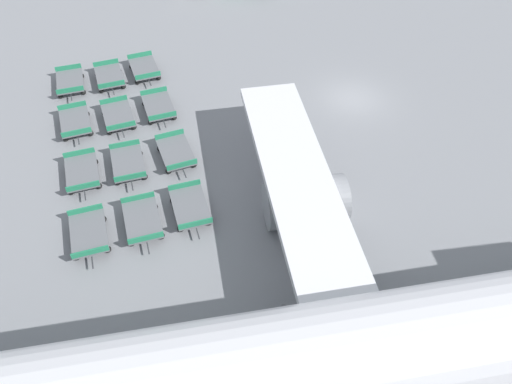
{
  "coord_description": "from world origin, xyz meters",
  "views": [
    {
      "loc": [
        26.03,
        -11.27,
        19.76
      ],
      "look_at": [
        8.85,
        -8.18,
        1.56
      ],
      "focal_mm": 35.0,
      "sensor_mm": 36.0,
      "label": 1
    }
  ],
  "objects": [
    {
      "name": "baggage_dolly_row_mid_b_col_c",
      "position": [
        3.9,
        -12.01,
        0.49
      ],
      "size": [
        3.72,
        2.28,
        0.92
      ],
      "color": "slate",
      "rests_on": "ground_plane"
    },
    {
      "name": "baggage_dolly_row_near_col_a",
      "position": [
        -4.63,
        -18.63,
        0.49
      ],
      "size": [
        3.69,
        2.08,
        0.92
      ],
      "color": "slate",
      "rests_on": "ground_plane"
    },
    {
      "name": "baggage_dolly_row_mid_b_col_d",
      "position": [
        8.31,
        -11.57,
        0.49
      ],
      "size": [
        3.69,
        2.09,
        0.92
      ],
      "color": "slate",
      "rests_on": "ground_plane"
    },
    {
      "name": "baggage_dolly_row_near_col_c",
      "position": [
        4.64,
        -17.28,
        0.49
      ],
      "size": [
        3.7,
        2.13,
        0.92
      ],
      "color": "slate",
      "rests_on": "ground_plane"
    },
    {
      "name": "baggage_dolly_row_near_col_d",
      "position": [
        9.18,
        -16.68,
        0.49
      ],
      "size": [
        3.7,
        2.13,
        0.92
      ],
      "color": "slate",
      "rests_on": "ground_plane"
    },
    {
      "name": "baggage_dolly_row_near_col_b",
      "position": [
        -0.06,
        -17.97,
        0.49
      ],
      "size": [
        3.71,
        2.21,
        0.92
      ],
      "color": "slate",
      "rests_on": "ground_plane"
    },
    {
      "name": "baggage_dolly_row_mid_a_col_d",
      "position": [
        8.79,
        -14.04,
        0.49
      ],
      "size": [
        3.69,
        2.1,
        0.92
      ],
      "color": "slate",
      "rests_on": "ground_plane"
    },
    {
      "name": "baggage_dolly_row_mid_a_col_b",
      "position": [
        -0.21,
        -15.37,
        0.49
      ],
      "size": [
        3.71,
        2.24,
        0.92
      ],
      "color": "slate",
      "rests_on": "ground_plane"
    },
    {
      "name": "ground_plane",
      "position": [
        0.0,
        0.0,
        0.0
      ],
      "size": [
        500.0,
        500.0,
        0.0
      ],
      "primitive_type": "plane",
      "color": "gray"
    },
    {
      "name": "airplane",
      "position": [
        19.17,
        -5.33,
        3.45
      ],
      "size": [
        34.86,
        40.84,
        12.69
      ],
      "color": "white",
      "rests_on": "ground_plane"
    },
    {
      "name": "baggage_dolly_row_mid_b_col_a",
      "position": [
        -5.43,
        -13.61,
        0.49
      ],
      "size": [
        3.71,
        2.25,
        0.92
      ],
      "color": "slate",
      "rests_on": "ground_plane"
    },
    {
      "name": "baggage_dolly_row_mid_b_col_b",
      "position": [
        -0.75,
        -12.82,
        0.49
      ],
      "size": [
        3.71,
        2.19,
        0.92
      ],
      "color": "slate",
      "rests_on": "ground_plane"
    },
    {
      "name": "baggage_dolly_row_mid_a_col_a",
      "position": [
        -4.8,
        -16.01,
        0.49
      ],
      "size": [
        3.71,
        2.19,
        0.92
      ],
      "color": "slate",
      "rests_on": "ground_plane"
    },
    {
      "name": "baggage_dolly_row_mid_a_col_c",
      "position": [
        4.34,
        -14.75,
        0.49
      ],
      "size": [
        3.69,
        2.07,
        0.92
      ],
      "color": "slate",
      "rests_on": "ground_plane"
    }
  ]
}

